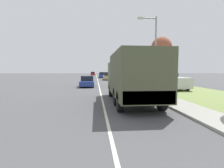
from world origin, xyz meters
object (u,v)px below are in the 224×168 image
object	(u,v)px
lamp_post	(153,48)
car_farthest_ahead	(93,74)
military_truck	(132,76)
car_second_ahead	(108,76)
pickup_truck	(172,81)
car_third_ahead	(102,75)
car_fourth_ahead	(102,74)
car_nearest_ahead	(87,82)

from	to	relation	value
lamp_post	car_farthest_ahead	bearing A→B (deg)	95.78
car_farthest_ahead	lamp_post	xyz separation A→B (m)	(6.10, -60.26, 3.39)
military_truck	car_second_ahead	world-z (taller)	military_truck
car_farthest_ahead	lamp_post	size ratio (longest dim) A/B	0.66
car_second_ahead	pickup_truck	bearing A→B (deg)	-72.66
car_third_ahead	car_fourth_ahead	world-z (taller)	car_third_ahead
car_nearest_ahead	lamp_post	size ratio (longest dim) A/B	0.72
car_nearest_ahead	car_third_ahead	world-z (taller)	car_third_ahead
car_nearest_ahead	car_farthest_ahead	bearing A→B (deg)	90.05
car_nearest_ahead	lamp_post	world-z (taller)	lamp_post
car_farthest_ahead	lamp_post	bearing A→B (deg)	-84.22
car_second_ahead	car_farthest_ahead	distance (m)	37.08
car_fourth_ahead	lamp_post	xyz separation A→B (m)	(2.55, -47.07, 3.40)
lamp_post	car_nearest_ahead	bearing A→B (deg)	126.84
car_second_ahead	lamp_post	size ratio (longest dim) A/B	0.66
car_third_ahead	car_farthest_ahead	size ratio (longest dim) A/B	1.10
military_truck	lamp_post	distance (m)	5.25
lamp_post	pickup_truck	bearing A→B (deg)	49.19
car_second_ahead	car_nearest_ahead	bearing A→B (deg)	-103.65
military_truck	car_nearest_ahead	xyz separation A→B (m)	(-3.37, 11.95, -1.11)
lamp_post	car_third_ahead	bearing A→B (deg)	95.19
car_third_ahead	lamp_post	size ratio (longest dim) A/B	0.73
car_second_ahead	car_farthest_ahead	xyz separation A→B (m)	(-3.76, 36.89, -0.08)
military_truck	car_farthest_ahead	bearing A→B (deg)	93.05
car_nearest_ahead	lamp_post	xyz separation A→B (m)	(6.05, -8.08, 3.43)
car_nearest_ahead	pickup_truck	size ratio (longest dim) A/B	0.90
car_third_ahead	lamp_post	distance (m)	34.31
pickup_truck	lamp_post	distance (m)	6.42
military_truck	car_third_ahead	bearing A→B (deg)	90.62
pickup_truck	lamp_post	size ratio (longest dim) A/B	0.80
lamp_post	car_second_ahead	bearing A→B (deg)	95.72
car_farthest_ahead	lamp_post	distance (m)	60.66
car_fourth_ahead	lamp_post	bearing A→B (deg)	-86.90
car_third_ahead	car_fourth_ahead	size ratio (longest dim) A/B	1.18
car_nearest_ahead	car_third_ahead	distance (m)	26.10
car_farthest_ahead	pickup_truck	distance (m)	56.88
car_third_ahead	car_fourth_ahead	bearing A→B (deg)	87.61
car_second_ahead	lamp_post	world-z (taller)	lamp_post
car_second_ahead	lamp_post	xyz separation A→B (m)	(2.34, -23.37, 3.30)
car_farthest_ahead	military_truck	bearing A→B (deg)	-86.95
car_third_ahead	car_nearest_ahead	bearing A→B (deg)	-96.52
military_truck	car_third_ahead	size ratio (longest dim) A/B	1.64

